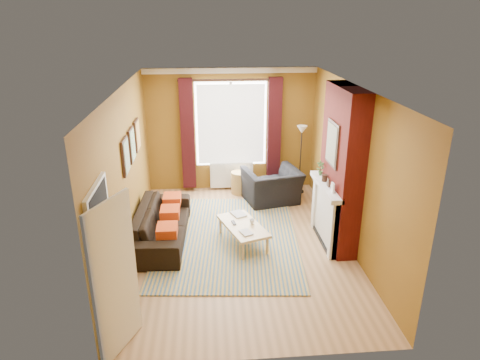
# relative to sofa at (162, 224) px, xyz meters

# --- Properties ---
(ground) EXTENTS (5.50, 5.50, 0.00)m
(ground) POSITION_rel_sofa_xyz_m (1.42, -0.31, -0.32)
(ground) COLOR #976E44
(ground) RESTS_ON ground
(room_walls) EXTENTS (3.82, 5.54, 2.83)m
(room_walls) POSITION_rel_sofa_xyz_m (2.05, -0.03, 1.06)
(room_walls) COLOR brown
(room_walls) RESTS_ON ground
(striped_rug) EXTENTS (2.82, 3.71, 0.02)m
(striped_rug) POSITION_rel_sofa_xyz_m (1.19, -0.05, -0.31)
(striped_rug) COLOR #305A84
(striped_rug) RESTS_ON ground
(sofa) EXTENTS (0.97, 2.23, 0.64)m
(sofa) POSITION_rel_sofa_xyz_m (0.00, 0.00, 0.00)
(sofa) COLOR black
(sofa) RESTS_ON ground
(armchair) EXTENTS (1.34, 1.24, 0.74)m
(armchair) POSITION_rel_sofa_xyz_m (2.25, 1.52, 0.05)
(armchair) COLOR black
(armchair) RESTS_ON ground
(coffee_table) EXTENTS (0.91, 1.27, 0.38)m
(coffee_table) POSITION_rel_sofa_xyz_m (1.45, -0.28, 0.02)
(coffee_table) COLOR tan
(coffee_table) RESTS_ON ground
(wicker_stool) EXTENTS (0.54, 0.54, 0.51)m
(wicker_stool) POSITION_rel_sofa_xyz_m (1.60, 2.08, -0.06)
(wicker_stool) COLOR #A58147
(wicker_stool) RESTS_ON ground
(floor_lamp) EXTENTS (0.24, 0.24, 1.58)m
(floor_lamp) POSITION_rel_sofa_xyz_m (2.97, 2.02, 0.93)
(floor_lamp) COLOR black
(floor_lamp) RESTS_ON ground
(book_a) EXTENTS (0.25, 0.29, 0.02)m
(book_a) POSITION_rel_sofa_xyz_m (1.40, -0.63, 0.07)
(book_a) COLOR #999999
(book_a) RESTS_ON coffee_table
(book_b) EXTENTS (0.33, 0.37, 0.02)m
(book_b) POSITION_rel_sofa_xyz_m (1.30, 0.10, 0.07)
(book_b) COLOR #999999
(book_b) RESTS_ON coffee_table
(mug) EXTENTS (0.10, 0.10, 0.09)m
(mug) POSITION_rel_sofa_xyz_m (1.62, -0.26, 0.10)
(mug) COLOR #999999
(mug) RESTS_ON coffee_table
(tv_remote) EXTENTS (0.08, 0.17, 0.02)m
(tv_remote) POSITION_rel_sofa_xyz_m (1.30, -0.21, 0.07)
(tv_remote) COLOR #232325
(tv_remote) RESTS_ON coffee_table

